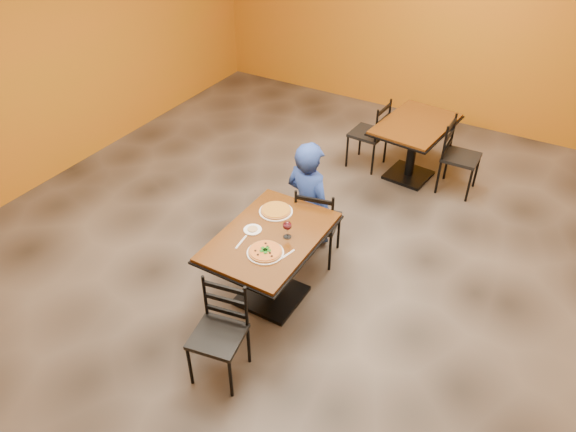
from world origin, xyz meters
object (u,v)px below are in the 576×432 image
Objects in this scene: table_main at (271,252)px; pizza_main at (265,251)px; wine_glass at (287,229)px; side_plate at (253,230)px; chair_second_right at (461,158)px; chair_main_far at (318,221)px; plate_main at (265,253)px; pizza_far at (276,210)px; plate_far at (276,212)px; chair_second_left at (368,134)px; diner at (309,192)px; chair_main_near at (218,337)px; table_second at (414,138)px.

pizza_main is at bearing -67.37° from table_main.
side_plate is at bearing -166.78° from wine_glass.
pizza_main is 0.29m from wine_glass.
chair_second_right is at bearing 72.68° from wine_glass.
chair_main_far reaches higher than plate_main.
plate_main is at bearing -67.23° from pizza_far.
chair_second_right is at bearing 65.22° from plate_far.
plate_far is at bearing 153.89° from chair_second_right.
wine_glass is at bearing 10.93° from chair_second_left.
diner reaches higher than pizza_far.
chair_main_far is 2.12m from chair_second_right.
side_plate is (-0.26, 0.92, 0.33)m from chair_main_near.
pizza_far is at bearing 105.29° from diner.
table_second is 1.96m from chair_main_far.
pizza_far is at bearing 112.77° from pizza_main.
plate_far is 0.02m from pizza_far.
chair_main_far is 2.83× the size of plate_far.
plate_main is 0.59m from plate_far.
side_plate is at bearing -95.93° from plate_far.
chair_main_near reaches higher than pizza_main.
plate_main is at bearing -38.24° from side_plate.
table_second is 1.37× the size of chair_main_far.
side_plate is (-0.25, -0.78, 0.32)m from chair_main_far.
chair_main_near is 2.76× the size of plate_far.
chair_main_far is at bearing 64.07° from plate_far.
pizza_main reaches higher than table_second.
table_second is 1.34× the size of chair_second_left.
pizza_far is (-1.10, -2.37, 0.33)m from chair_second_right.
plate_main is 1.09× the size of pizza_main.
chair_main_far is 0.59m from plate_far.
chair_main_far is at bearing 72.17° from side_plate.
table_second is 3.64m from chair_main_near.
table_main is at bearing -67.13° from pizza_far.
plate_main is at bearing -95.41° from table_second.
table_main is 0.40m from pizza_far.
diner is at bearing 91.96° from pizza_far.
table_second is 2.43m from plate_far.
plate_main is 1.94× the size of side_plate.
chair_main_near is 4.75× the size of wine_glass.
pizza_far reaches higher than table_second.
pizza_main is at bearing 9.26° from chair_second_left.
table_second is at bearing 93.06° from chair_second_left.
wine_glass reaches higher than side_plate.
chair_second_right is 2.88× the size of plate_main.
wine_glass is (0.36, -2.63, 0.39)m from chair_second_left.
diner reaches higher than table_main.
chair_second_left is at bearing 92.17° from pizza_far.
chair_main_far reaches higher than table_second.
pizza_main is at bearing -95.41° from table_second.
diner reaches higher than pizza_main.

